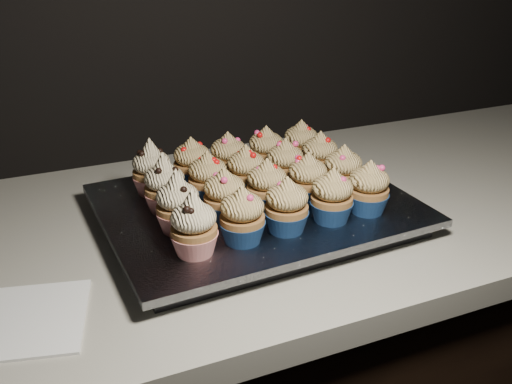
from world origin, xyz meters
TOP-DOWN VIEW (x-y plane):
  - worktop at (0.00, 1.70)m, footprint 2.44×0.64m
  - napkin at (-0.16, 1.54)m, footprint 0.17×0.17m
  - baking_tray at (0.20, 1.66)m, footprint 0.45×0.35m
  - foil_lining at (0.20, 1.66)m, footprint 0.49×0.39m
  - cupcake_0 at (0.06, 1.55)m, footprint 0.06×0.06m
  - cupcake_1 at (0.13, 1.56)m, footprint 0.06×0.06m
  - cupcake_2 at (0.20, 1.56)m, footprint 0.06×0.06m
  - cupcake_3 at (0.28, 1.56)m, footprint 0.06×0.06m
  - cupcake_4 at (0.34, 1.57)m, footprint 0.06×0.06m
  - cupcake_5 at (0.06, 1.62)m, footprint 0.06×0.06m
  - cupcake_6 at (0.13, 1.62)m, footprint 0.06×0.06m
  - cupcake_7 at (0.20, 1.63)m, footprint 0.06×0.06m
  - cupcake_8 at (0.27, 1.63)m, footprint 0.06×0.06m
  - cupcake_9 at (0.34, 1.64)m, footprint 0.06×0.06m
  - cupcake_10 at (0.06, 1.69)m, footprint 0.06×0.06m
  - cupcake_11 at (0.13, 1.70)m, footprint 0.06×0.06m
  - cupcake_12 at (0.20, 1.70)m, footprint 0.06×0.06m
  - cupcake_13 at (0.27, 1.70)m, footprint 0.06×0.06m
  - cupcake_14 at (0.34, 1.71)m, footprint 0.06×0.06m
  - cupcake_15 at (0.06, 1.76)m, footprint 0.06×0.06m
  - cupcake_16 at (0.13, 1.77)m, footprint 0.06×0.06m
  - cupcake_17 at (0.19, 1.77)m, footprint 0.06×0.06m
  - cupcake_18 at (0.26, 1.77)m, footprint 0.06×0.06m
  - cupcake_19 at (0.33, 1.78)m, footprint 0.06×0.06m

SIDE VIEW (x-z plane):
  - worktop at x=0.00m, z-range 0.86..0.90m
  - napkin at x=-0.16m, z-range 0.90..0.90m
  - baking_tray at x=0.20m, z-range 0.90..0.92m
  - foil_lining at x=0.20m, z-range 0.92..0.93m
  - cupcake_1 at x=0.13m, z-range 0.93..1.01m
  - cupcake_2 at x=0.20m, z-range 0.93..1.01m
  - cupcake_3 at x=0.28m, z-range 0.93..1.01m
  - cupcake_4 at x=0.34m, z-range 0.93..1.01m
  - cupcake_6 at x=0.13m, z-range 0.93..1.01m
  - cupcake_7 at x=0.20m, z-range 0.93..1.01m
  - cupcake_8 at x=0.27m, z-range 0.93..1.01m
  - cupcake_9 at x=0.34m, z-range 0.93..1.01m
  - cupcake_11 at x=0.13m, z-range 0.93..1.01m
  - cupcake_12 at x=0.20m, z-range 0.93..1.01m
  - cupcake_13 at x=0.27m, z-range 0.93..1.01m
  - cupcake_14 at x=0.34m, z-range 0.93..1.01m
  - cupcake_16 at x=0.13m, z-range 0.93..1.01m
  - cupcake_17 at x=0.19m, z-range 0.93..1.01m
  - cupcake_18 at x=0.26m, z-range 0.93..1.01m
  - cupcake_19 at x=0.33m, z-range 0.93..1.01m
  - cupcake_0 at x=0.06m, z-range 0.93..1.02m
  - cupcake_5 at x=0.06m, z-range 0.93..1.02m
  - cupcake_10 at x=0.06m, z-range 0.93..1.02m
  - cupcake_15 at x=0.06m, z-range 0.93..1.02m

